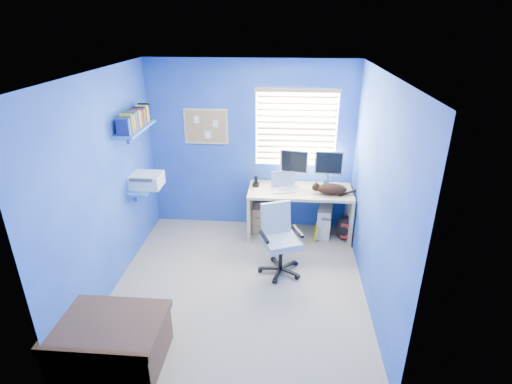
# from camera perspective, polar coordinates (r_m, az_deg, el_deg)

# --- Properties ---
(floor) EXTENTS (3.00, 3.20, 0.00)m
(floor) POSITION_cam_1_polar(r_m,az_deg,el_deg) (5.03, -2.36, -12.94)
(floor) COLOR tan
(floor) RESTS_ON ground
(ceiling) EXTENTS (3.00, 3.20, 0.00)m
(ceiling) POSITION_cam_1_polar(r_m,az_deg,el_deg) (4.06, -2.97, 16.62)
(ceiling) COLOR white
(ceiling) RESTS_ON wall_back
(wall_back) EXTENTS (3.00, 0.01, 2.50)m
(wall_back) POSITION_cam_1_polar(r_m,az_deg,el_deg) (5.89, -0.72, 6.44)
(wall_back) COLOR #1B41AD
(wall_back) RESTS_ON ground
(wall_front) EXTENTS (3.00, 0.01, 2.50)m
(wall_front) POSITION_cam_1_polar(r_m,az_deg,el_deg) (3.02, -6.41, -11.95)
(wall_front) COLOR #1B41AD
(wall_front) RESTS_ON ground
(wall_left) EXTENTS (0.01, 3.20, 2.50)m
(wall_left) POSITION_cam_1_polar(r_m,az_deg,el_deg) (4.81, -20.65, 0.79)
(wall_left) COLOR #1B41AD
(wall_left) RESTS_ON ground
(wall_right) EXTENTS (0.01, 3.20, 2.50)m
(wall_right) POSITION_cam_1_polar(r_m,az_deg,el_deg) (4.47, 16.81, -0.39)
(wall_right) COLOR #1B41AD
(wall_right) RESTS_ON ground
(desk) EXTENTS (1.48, 0.65, 0.74)m
(desk) POSITION_cam_1_polar(r_m,az_deg,el_deg) (5.88, 6.18, -2.99)
(desk) COLOR tan
(desk) RESTS_ON floor
(laptop) EXTENTS (0.37, 0.31, 0.22)m
(laptop) POSITION_cam_1_polar(r_m,az_deg,el_deg) (5.65, 3.97, 1.31)
(laptop) COLOR silver
(laptop) RESTS_ON desk
(monitor_left) EXTENTS (0.42, 0.19, 0.54)m
(monitor_left) POSITION_cam_1_polar(r_m,az_deg,el_deg) (5.78, 5.42, 3.49)
(monitor_left) COLOR silver
(monitor_left) RESTS_ON desk
(monitor_right) EXTENTS (0.41, 0.14, 0.54)m
(monitor_right) POSITION_cam_1_polar(r_m,az_deg,el_deg) (5.80, 10.28, 3.27)
(monitor_right) COLOR silver
(monitor_right) RESTS_ON desk
(phone) EXTENTS (0.10, 0.12, 0.17)m
(phone) POSITION_cam_1_polar(r_m,az_deg,el_deg) (5.79, 0.01, 1.68)
(phone) COLOR black
(phone) RESTS_ON desk
(mug) EXTENTS (0.10, 0.09, 0.10)m
(mug) POSITION_cam_1_polar(r_m,az_deg,el_deg) (5.81, 9.95, 1.00)
(mug) COLOR #1F7076
(mug) RESTS_ON desk
(cd_spindle) EXTENTS (0.13, 0.13, 0.07)m
(cd_spindle) POSITION_cam_1_polar(r_m,az_deg,el_deg) (5.86, 11.36, 0.90)
(cd_spindle) COLOR silver
(cd_spindle) RESTS_ON desk
(cat) EXTENTS (0.44, 0.26, 0.15)m
(cat) POSITION_cam_1_polar(r_m,az_deg,el_deg) (5.62, 10.78, 0.41)
(cat) COLOR black
(cat) RESTS_ON desk
(tower_pc) EXTENTS (0.26, 0.46, 0.45)m
(tower_pc) POSITION_cam_1_polar(r_m,az_deg,el_deg) (6.04, 9.78, -4.00)
(tower_pc) COLOR beige
(tower_pc) RESTS_ON floor
(drawer_boxes) EXTENTS (0.35, 0.28, 0.41)m
(drawer_boxes) POSITION_cam_1_polar(r_m,az_deg,el_deg) (6.07, 1.25, -3.73)
(drawer_boxes) COLOR tan
(drawer_boxes) RESTS_ON floor
(yellow_book) EXTENTS (0.03, 0.17, 0.24)m
(yellow_book) POSITION_cam_1_polar(r_m,az_deg,el_deg) (5.90, 8.50, -5.77)
(yellow_book) COLOR yellow
(yellow_book) RESTS_ON floor
(backpack) EXTENTS (0.38, 0.33, 0.39)m
(backpack) POSITION_cam_1_polar(r_m,az_deg,el_deg) (5.96, 12.79, -5.04)
(backpack) COLOR black
(backpack) RESTS_ON floor
(bed_corner) EXTENTS (0.96, 0.69, 0.46)m
(bed_corner) POSITION_cam_1_polar(r_m,az_deg,el_deg) (4.19, -20.03, -19.45)
(bed_corner) COLOR #493524
(bed_corner) RESTS_ON floor
(office_chair) EXTENTS (0.67, 0.67, 0.89)m
(office_chair) POSITION_cam_1_polar(r_m,az_deg,el_deg) (5.09, 3.36, -7.95)
(office_chair) COLOR black
(office_chair) RESTS_ON floor
(window_blinds) EXTENTS (1.15, 0.05, 1.10)m
(window_blinds) POSITION_cam_1_polar(r_m,az_deg,el_deg) (5.76, 5.77, 9.02)
(window_blinds) COLOR white
(window_blinds) RESTS_ON ground
(corkboard) EXTENTS (0.64, 0.02, 0.52)m
(corkboard) POSITION_cam_1_polar(r_m,az_deg,el_deg) (5.88, -7.15, 9.28)
(corkboard) COLOR tan
(corkboard) RESTS_ON ground
(wall_shelves) EXTENTS (0.42, 0.90, 1.05)m
(wall_shelves) POSITION_cam_1_polar(r_m,az_deg,el_deg) (5.34, -16.28, 5.71)
(wall_shelves) COLOR #3770C9
(wall_shelves) RESTS_ON ground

